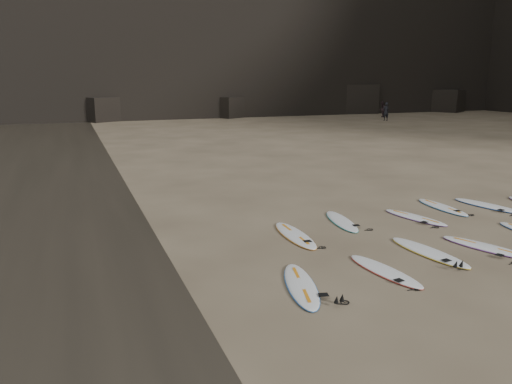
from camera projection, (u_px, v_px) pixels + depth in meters
ground at (443, 251)px, 13.40m from camera, size 240.00×240.00×0.00m
surfboard_0 at (301, 285)px, 11.08m from camera, size 1.26×2.65×0.09m
surfboard_1 at (385, 271)px, 11.91m from camera, size 0.90×2.47×0.09m
surfboard_2 at (429, 252)px, 13.18m from camera, size 0.93×2.74×0.10m
surfboard_3 at (487, 247)px, 13.55m from camera, size 1.44×2.60×0.09m
surfboard_5 at (295, 235)px, 14.59m from camera, size 0.76×2.71×0.10m
surfboard_6 at (342, 221)px, 16.00m from camera, size 1.02×2.52×0.09m
surfboard_7 at (415, 217)px, 16.43m from camera, size 1.16×2.49×0.09m
surfboard_8 at (442, 207)px, 17.72m from camera, size 0.71×2.58×0.09m
surfboard_9 at (488, 206)px, 17.90m from camera, size 1.24×2.76×0.10m
person_a at (386, 112)px, 52.57m from camera, size 0.71×0.48×1.90m
person_b at (382, 109)px, 57.07m from camera, size 1.08×1.10×1.79m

